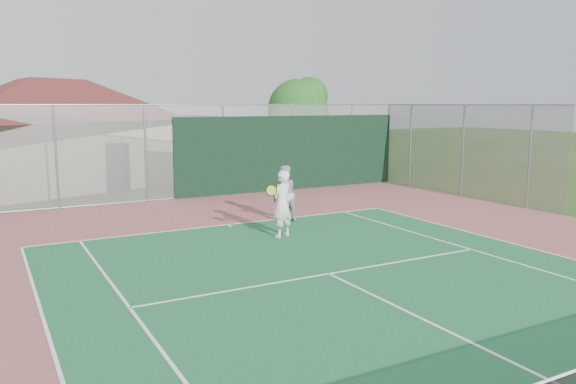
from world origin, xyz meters
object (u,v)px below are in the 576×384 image
object	(u,v)px
clubhouse	(54,122)
player_white_front	(282,204)
player_grey_back	(284,194)
tree	(299,111)

from	to	relation	value
clubhouse	player_white_front	distance (m)	14.43
clubhouse	player_grey_back	world-z (taller)	clubhouse
clubhouse	tree	world-z (taller)	clubhouse
tree	player_grey_back	distance (m)	11.42
clubhouse	tree	size ratio (longest dim) A/B	3.03
tree	player_grey_back	size ratio (longest dim) A/B	2.84
clubhouse	player_grey_back	size ratio (longest dim) A/B	8.62
clubhouse	player_grey_back	distance (m)	13.18
clubhouse	player_white_front	bearing A→B (deg)	-93.15
clubhouse	tree	bearing A→B (deg)	-32.73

